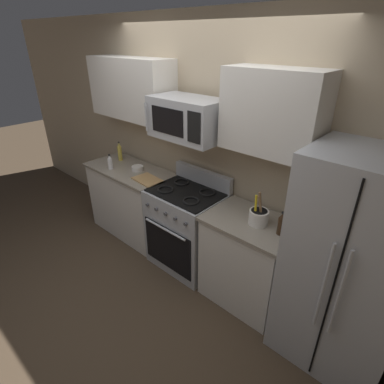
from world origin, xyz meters
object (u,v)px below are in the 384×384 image
refrigerator (348,268)px  microwave (188,118)px  bottle_vinegar (110,162)px  bottle_soy (281,224)px  bottle_oil (120,152)px  utensil_crock (259,216)px  range_oven (187,228)px  prep_bowl (137,168)px  cutting_board (148,180)px

refrigerator → microwave: (-1.63, 0.04, 0.81)m
refrigerator → bottle_vinegar: size_ratio=9.32×
microwave → bottle_soy: (1.08, -0.05, -0.68)m
microwave → bottle_oil: bearing=176.7°
utensil_crock → refrigerator: bearing=-0.6°
refrigerator → bottle_soy: bearing=-179.5°
bottle_oil → microwave: bearing=-3.3°
microwave → bottle_oil: (-1.28, 0.07, -0.66)m
range_oven → refrigerator: (1.63, -0.02, 0.40)m
range_oven → microwave: 1.21m
refrigerator → bottle_vinegar: bearing=-177.2°
refrigerator → bottle_soy: size_ratio=8.28×
utensil_crock → bottle_vinegar: utensil_crock is taller
range_oven → bottle_vinegar: (-1.13, -0.15, 0.52)m
range_oven → refrigerator: bearing=-0.6°
range_oven → bottle_oil: (-1.28, 0.10, 0.55)m
range_oven → prep_bowl: size_ratio=7.61×
bottle_soy → bottle_oil: (-2.36, 0.12, 0.02)m
cutting_board → bottle_oil: (-0.76, 0.17, 0.11)m
microwave → cutting_board: (-0.52, -0.10, -0.77)m
bottle_oil → bottle_soy: bearing=-3.0°
bottle_soy → microwave: bearing=177.5°
bottle_vinegar → refrigerator: bearing=2.8°
prep_bowl → bottle_soy: bearing=-1.8°
microwave → bottle_vinegar: microwave is taller
bottle_soy → bottle_oil: 2.36m
refrigerator → microwave: bearing=178.5°
bottle_soy → utensil_crock: bearing=176.7°
bottle_oil → prep_bowl: size_ratio=1.76×
microwave → utensil_crock: microwave is taller
utensil_crock → prep_bowl: utensil_crock is taller
prep_bowl → refrigerator: bearing=-1.3°
bottle_oil → refrigerator: bearing=-2.3°
microwave → range_oven: bearing=-89.9°
refrigerator → cutting_board: 2.15m
bottle_vinegar → microwave: bearing=9.1°
cutting_board → prep_bowl: 0.35m
refrigerator → bottle_oil: (-2.91, 0.12, 0.16)m
range_oven → utensil_crock: utensil_crock is taller
bottle_vinegar → bottle_soy: 2.21m
microwave → bottle_vinegar: (-1.13, -0.18, -0.69)m
bottle_soy → refrigerator: bearing=0.5°
microwave → prep_bowl: size_ratio=5.03×
utensil_crock → bottle_vinegar: 2.00m
bottle_soy → bottle_vinegar: bearing=-176.6°
range_oven → bottle_soy: (1.08, -0.02, 0.53)m
bottle_vinegar → bottle_soy: size_ratio=0.89×
refrigerator → utensil_crock: bearing=179.4°
range_oven → bottle_soy: bearing=-1.2°
prep_bowl → bottle_oil: bearing=171.7°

